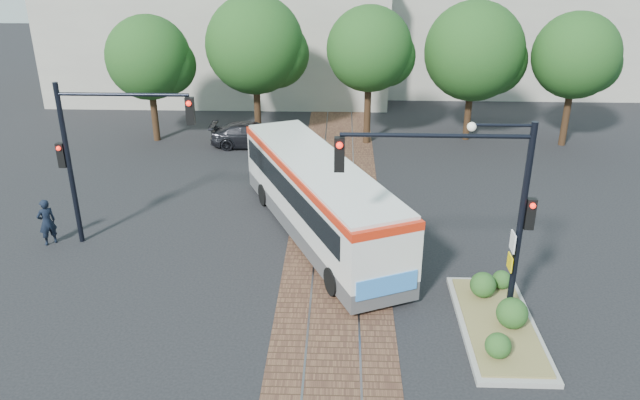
{
  "coord_description": "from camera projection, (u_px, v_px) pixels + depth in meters",
  "views": [
    {
      "loc": [
        0.16,
        -16.38,
        10.81
      ],
      "look_at": [
        -0.61,
        4.5,
        1.6
      ],
      "focal_mm": 35.0,
      "sensor_mm": 36.0,
      "label": 1
    }
  ],
  "objects": [
    {
      "name": "city_bus",
      "position": [
        319.0,
        195.0,
        23.09
      ],
      "size": [
        6.61,
        11.11,
        2.98
      ],
      "rotation": [
        0.0,
        0.0,
        0.41
      ],
      "color": "#434345",
      "rests_on": "ground"
    },
    {
      "name": "signal_pole_main",
      "position": [
        478.0,
        195.0,
        16.79
      ],
      "size": [
        5.49,
        0.46,
        6.0
      ],
      "color": "black",
      "rests_on": "ground"
    },
    {
      "name": "warehouses",
      "position": [
        334.0,
        34.0,
        44.11
      ],
      "size": [
        40.0,
        13.0,
        8.0
      ],
      "color": "#ADA899",
      "rests_on": "ground"
    },
    {
      "name": "tree_row",
      "position": [
        363.0,
        51.0,
        32.36
      ],
      "size": [
        26.4,
        5.6,
        7.67
      ],
      "color": "#382314",
      "rests_on": "ground"
    },
    {
      "name": "signal_pole_left",
      "position": [
        97.0,
        143.0,
        21.72
      ],
      "size": [
        4.99,
        0.34,
        6.0
      ],
      "color": "black",
      "rests_on": "ground"
    },
    {
      "name": "trackbed",
      "position": [
        336.0,
        245.0,
        22.99
      ],
      "size": [
        3.6,
        40.0,
        0.02
      ],
      "color": "brown",
      "rests_on": "ground"
    },
    {
      "name": "officer",
      "position": [
        47.0,
        222.0,
        22.76
      ],
      "size": [
        0.76,
        0.76,
        1.78
      ],
      "primitive_type": "imported",
      "rotation": [
        0.0,
        0.0,
        3.92
      ],
      "color": "black",
      "rests_on": "ground"
    },
    {
      "name": "parked_car",
      "position": [
        253.0,
        135.0,
        33.05
      ],
      "size": [
        4.44,
        1.86,
        1.28
      ],
      "primitive_type": "imported",
      "rotation": [
        0.0,
        0.0,
        1.59
      ],
      "color": "black",
      "rests_on": "ground"
    },
    {
      "name": "traffic_island",
      "position": [
        498.0,
        317.0,
        18.22
      ],
      "size": [
        2.2,
        5.2,
        1.13
      ],
      "color": "gray",
      "rests_on": "ground"
    },
    {
      "name": "ground",
      "position": [
        334.0,
        306.0,
        19.34
      ],
      "size": [
        120.0,
        120.0,
        0.0
      ],
      "primitive_type": "plane",
      "color": "black",
      "rests_on": "ground"
    }
  ]
}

